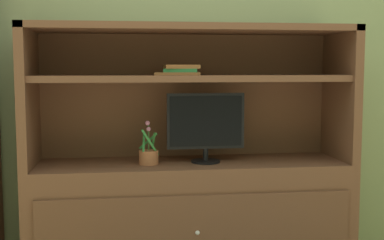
# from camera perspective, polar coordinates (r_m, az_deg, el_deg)

# --- Properties ---
(painted_rear_wall) EXTENTS (6.00, 0.10, 2.80)m
(painted_rear_wall) POSITION_cam_1_polar(r_m,az_deg,el_deg) (3.30, -0.94, 8.98)
(painted_rear_wall) COLOR #8C9E6B
(painted_rear_wall) RESTS_ON ground_plane
(media_console) EXTENTS (1.85, 0.53, 1.46)m
(media_console) POSITION_cam_1_polar(r_m,az_deg,el_deg) (3.05, -0.14, -8.21)
(media_console) COLOR brown
(media_console) RESTS_ON ground_plane
(tv_monitor) EXTENTS (0.45, 0.17, 0.40)m
(tv_monitor) POSITION_cam_1_polar(r_m,az_deg,el_deg) (2.95, 1.52, -0.52)
(tv_monitor) COLOR black
(tv_monitor) RESTS_ON media_console
(potted_plant) EXTENTS (0.11, 0.12, 0.25)m
(potted_plant) POSITION_cam_1_polar(r_m,az_deg,el_deg) (2.93, -4.81, -3.94)
(potted_plant) COLOR #B26642
(potted_plant) RESTS_ON media_console
(magazine_stack) EXTENTS (0.28, 0.33, 0.06)m
(magazine_stack) POSITION_cam_1_polar(r_m,az_deg,el_deg) (2.94, -1.41, 5.51)
(magazine_stack) COLOR #A56638
(magazine_stack) RESTS_ON media_console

